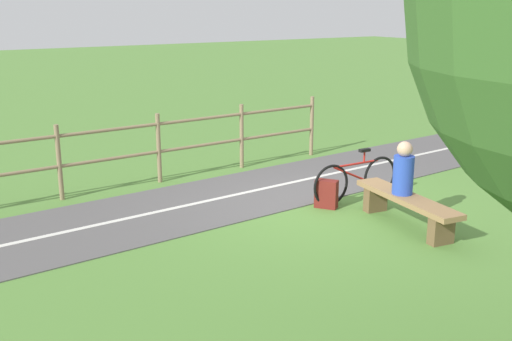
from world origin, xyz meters
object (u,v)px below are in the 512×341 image
bench (406,205)px  backpack (326,194)px  bicycle (356,179)px  person_seated (403,170)px

bench → backpack: (1.32, 0.42, -0.11)m
bicycle → backpack: (-0.01, 0.64, -0.14)m
bench → bicycle: bearing=-0.6°
person_seated → bicycle: (1.21, -0.20, -0.46)m
bicycle → backpack: bicycle is taller
bench → person_seated: (0.12, -0.02, 0.50)m
person_seated → bicycle: 1.31m
person_seated → backpack: (1.20, 0.44, -0.60)m
backpack → bicycle: bearing=-89.2°
person_seated → backpack: 1.41m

